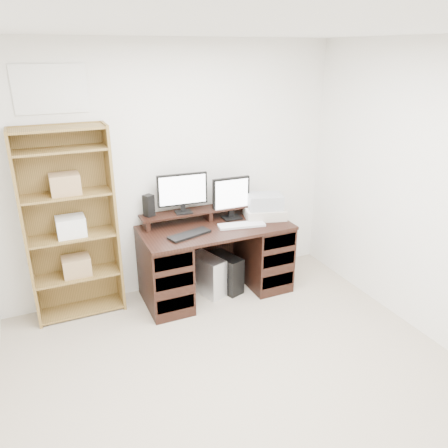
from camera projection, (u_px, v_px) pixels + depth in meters
room at (271, 251)px, 2.66m from camera, size 3.54×4.04×2.54m
desk at (216, 258)px, 4.49m from camera, size 1.50×0.70×0.75m
riser_shelf at (207, 211)px, 4.50m from camera, size 1.40×0.22×0.12m
monitor_wide at (182, 191)px, 4.29m from camera, size 0.50×0.14×0.40m
monitor_small at (231, 196)px, 4.48m from camera, size 0.40×0.15×0.44m
speaker at (149, 206)px, 4.24m from camera, size 0.11×0.11×0.22m
keyboard_black at (189, 235)px, 4.12m from camera, size 0.44×0.25×0.02m
keyboard_white at (242, 225)px, 4.35m from camera, size 0.48×0.22×0.02m
mouse at (274, 219)px, 4.48m from camera, size 0.09×0.07×0.03m
printer at (265, 213)px, 4.56m from camera, size 0.48×0.41×0.10m
basket at (265, 201)px, 4.52m from camera, size 0.40×0.34×0.15m
tower_silver at (208, 275)px, 4.55m from camera, size 0.30×0.45×0.41m
tower_black at (226, 272)px, 4.61m from camera, size 0.28×0.43×0.39m
bookshelf at (70, 224)px, 3.97m from camera, size 0.80×0.30×1.80m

